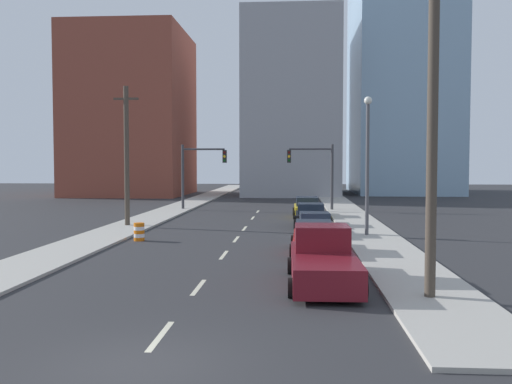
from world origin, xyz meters
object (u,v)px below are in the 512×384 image
street_lamp (367,155)px  sedan_silver (315,225)px  utility_pole_right_near (432,126)px  sedan_yellow (307,208)px  sedan_red (314,239)px  pickup_truck_maroon (323,261)px  traffic_signal_right (319,168)px  sedan_black (311,216)px  traffic_signal_left (196,168)px  utility_pole_left_mid (127,155)px  traffic_barrel (139,232)px

street_lamp → sedan_silver: (-2.89, 0.05, -3.91)m
utility_pole_right_near → sedan_silver: bearing=101.3°
sedan_silver → sedan_yellow: bearing=89.0°
sedan_red → pickup_truck_maroon: bearing=-88.3°
traffic_signal_right → sedan_black: 12.78m
traffic_signal_right → sedan_black: (-0.99, -12.38, -3.01)m
traffic_signal_left → pickup_truck_maroon: size_ratio=0.94×
utility_pole_left_mid → sedan_silver: 13.15m
sedan_silver → utility_pole_right_near: bearing=-80.8°
traffic_signal_right → traffic_barrel: size_ratio=6.01×
sedan_silver → street_lamp: bearing=-3.1°
traffic_barrel → sedan_yellow: 16.46m
sedan_red → sedan_yellow: sedan_yellow is taller
utility_pole_right_near → utility_pole_left_mid: (-14.84, 18.69, -0.57)m
traffic_signal_left → traffic_signal_right: 10.64m
traffic_signal_left → traffic_signal_right: same height
utility_pole_right_near → sedan_silver: size_ratio=2.34×
sedan_silver → traffic_signal_left: bearing=117.4°
sedan_yellow → utility_pole_left_mid: bearing=-149.0°
traffic_barrel → sedan_red: 9.73m
traffic_barrel → sedan_silver: bearing=14.9°
utility_pole_right_near → pickup_truck_maroon: utility_pole_right_near is taller
traffic_barrel → sedan_silver: size_ratio=0.22×
street_lamp → sedan_red: (-3.13, -5.94, -3.87)m
traffic_signal_right → pickup_truck_maroon: 30.01m
traffic_signal_left → pickup_truck_maroon: 31.51m
traffic_barrel → sedan_red: sedan_red is taller
utility_pole_right_near → sedan_silver: utility_pole_right_near is taller
traffic_signal_right → traffic_barrel: (-10.20, -19.72, -3.22)m
pickup_truck_maroon → traffic_signal_left: bearing=106.9°
sedan_silver → sedan_red: bearing=-94.5°
utility_pole_left_mid → pickup_truck_maroon: bearing=-54.6°
sedan_silver → sedan_black: bearing=89.1°
pickup_truck_maroon → sedan_yellow: size_ratio=1.26×
traffic_signal_left → utility_pole_left_mid: (-2.13, -13.28, 0.93)m
sedan_black → sedan_silver: bearing=-88.9°
utility_pole_right_near → sedan_black: utility_pole_right_near is taller
sedan_red → sedan_silver: (0.24, 5.99, -0.04)m
sedan_silver → sedan_black: sedan_black is taller
sedan_silver → sedan_yellow: (-0.21, 11.24, 0.07)m
utility_pole_left_mid → traffic_signal_left: bearing=80.9°
pickup_truck_maroon → utility_pole_right_near: bearing=-35.5°
traffic_barrel → sedan_yellow: size_ratio=0.20×
traffic_signal_right → utility_pole_right_near: size_ratio=0.56×
utility_pole_right_near → utility_pole_left_mid: bearing=128.5°
traffic_signal_left → sedan_black: size_ratio=1.36×
utility_pole_left_mid → sedan_yellow: (11.67, 7.28, -3.93)m
utility_pole_right_near → sedan_yellow: bearing=97.0°
sedan_silver → pickup_truck_maroon: bearing=-92.7°
utility_pole_right_near → traffic_signal_left: bearing=111.7°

